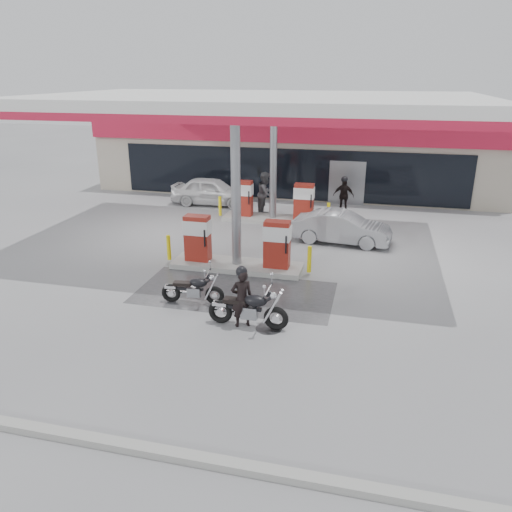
{
  "coord_description": "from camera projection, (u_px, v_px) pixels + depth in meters",
  "views": [
    {
      "loc": [
        4.44,
        -13.43,
        6.35
      ],
      "look_at": [
        1.13,
        0.15,
        1.2
      ],
      "focal_mm": 35.0,
      "sensor_mm": 36.0,
      "label": 1
    }
  ],
  "objects": [
    {
      "name": "drain_cover",
      "position": [
        269.0,
        328.0,
        13.16
      ],
      "size": [
        0.7,
        0.7,
        0.01
      ],
      "primitive_type": "cylinder",
      "color": "#38383A",
      "rests_on": "ground"
    },
    {
      "name": "parked_car_left",
      "position": [
        167.0,
        177.0,
        29.65
      ],
      "size": [
        3.94,
        2.16,
        1.08
      ],
      "primitive_type": "imported",
      "rotation": [
        0.0,
        0.0,
        1.39
      ],
      "color": "black",
      "rests_on": "ground"
    },
    {
      "name": "biker_walking",
      "position": [
        343.0,
        196.0,
        23.78
      ],
      "size": [
        0.99,
        0.43,
        1.67
      ],
      "primitive_type": "imported",
      "rotation": [
        0.0,
        0.0,
        -0.02
      ],
      "color": "black",
      "rests_on": "ground"
    },
    {
      "name": "wet_patch",
      "position": [
        235.0,
        292.0,
        15.32
      ],
      "size": [
        6.0,
        3.0,
        0.0
      ],
      "primitive_type": "cube",
      "color": "#4C4C4F",
      "rests_on": "ground"
    },
    {
      "name": "main_motorcycle",
      "position": [
        249.0,
        309.0,
        13.11
      ],
      "size": [
        2.2,
        0.84,
        1.13
      ],
      "rotation": [
        0.0,
        0.0,
        -0.02
      ],
      "color": "black",
      "rests_on": "ground"
    },
    {
      "name": "pump_island_near",
      "position": [
        237.0,
        249.0,
        17.01
      ],
      "size": [
        5.14,
        1.3,
        1.78
      ],
      "color": "#9E9E99",
      "rests_on": "ground"
    },
    {
      "name": "kerb",
      "position": [
        102.0,
        442.0,
        9.02
      ],
      "size": [
        28.0,
        0.25,
        0.15
      ],
      "primitive_type": "cube",
      "color": "gray",
      "rests_on": "ground"
    },
    {
      "name": "ground",
      "position": [
        219.0,
        291.0,
        15.43
      ],
      "size": [
        90.0,
        90.0,
        0.0
      ],
      "primitive_type": "plane",
      "color": "gray",
      "rests_on": "ground"
    },
    {
      "name": "parked_car_right",
      "position": [
        420.0,
        189.0,
        26.5
      ],
      "size": [
        4.25,
        2.51,
        1.11
      ],
      "primitive_type": "imported",
      "rotation": [
        0.0,
        0.0,
        1.75
      ],
      "color": "#142042",
      "rests_on": "ground"
    },
    {
      "name": "store_building",
      "position": [
        301.0,
        151.0,
        29.26
      ],
      "size": [
        22.0,
        8.22,
        4.0
      ],
      "color": "#B0A393",
      "rests_on": "ground"
    },
    {
      "name": "hatchback_silver",
      "position": [
        342.0,
        228.0,
        19.59
      ],
      "size": [
        3.93,
        1.73,
        1.26
      ],
      "primitive_type": "imported",
      "rotation": [
        0.0,
        0.0,
        1.46
      ],
      "color": "gray",
      "rests_on": "ground"
    },
    {
      "name": "parked_motorcycle",
      "position": [
        194.0,
        290.0,
        14.48
      ],
      "size": [
        1.87,
        0.72,
        0.96
      ],
      "rotation": [
        0.0,
        0.0,
        0.11
      ],
      "color": "black",
      "rests_on": "ground"
    },
    {
      "name": "sedan_white",
      "position": [
        212.0,
        191.0,
        25.3
      ],
      "size": [
        4.11,
        1.7,
        1.39
      ],
      "primitive_type": "imported",
      "rotation": [
        0.0,
        0.0,
        1.58
      ],
      "color": "silver",
      "rests_on": "ground"
    },
    {
      "name": "attendant",
      "position": [
        265.0,
        194.0,
        23.41
      ],
      "size": [
        0.87,
        1.06,
        2.03
      ],
      "primitive_type": "imported",
      "rotation": [
        0.0,
        0.0,
        1.47
      ],
      "color": "#4F5054",
      "rests_on": "ground"
    },
    {
      "name": "canopy",
      "position": [
        257.0,
        104.0,
        18.17
      ],
      "size": [
        16.0,
        10.02,
        5.51
      ],
      "color": "silver",
      "rests_on": "ground"
    },
    {
      "name": "biker_main",
      "position": [
        242.0,
        298.0,
        13.05
      ],
      "size": [
        0.7,
        0.62,
        1.61
      ],
      "primitive_type": "imported",
      "rotation": [
        0.0,
        0.0,
        3.65
      ],
      "color": "black",
      "rests_on": "ground"
    },
    {
      "name": "pump_island_far",
      "position": [
        273.0,
        206.0,
        22.48
      ],
      "size": [
        5.14,
        1.3,
        1.78
      ],
      "color": "#9E9E99",
      "rests_on": "ground"
    }
  ]
}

